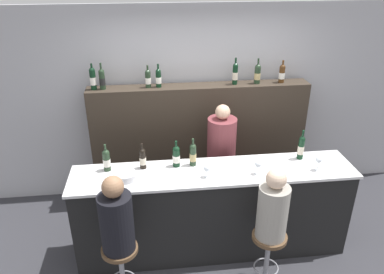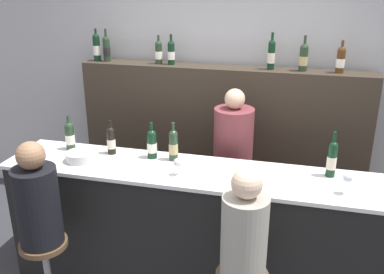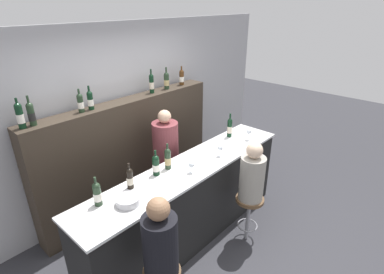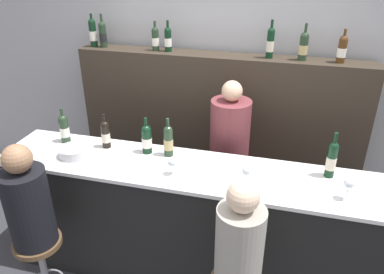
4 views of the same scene
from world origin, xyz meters
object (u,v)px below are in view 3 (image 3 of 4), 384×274
at_px(wine_bottle_backbar_5, 167,80).
at_px(bar_stool_right, 249,207).
at_px(guest_seated_left, 160,242).
at_px(wine_bottle_counter_4, 230,127).
at_px(wine_bottle_backbar_1, 31,114).
at_px(wine_glass_1, 220,149).
at_px(wine_bottle_counter_2, 156,165).
at_px(wine_glass_0, 191,165).
at_px(wine_bottle_backbar_0, 20,115).
at_px(wine_bottle_backbar_2, 80,103).
at_px(wine_bottle_backbar_3, 90,100).
at_px(metal_bowl, 128,201).
at_px(wine_bottle_counter_3, 168,158).
at_px(guest_seated_right, 252,175).
at_px(wine_bottle_backbar_4, 152,83).
at_px(wine_bottle_counter_1, 130,178).
at_px(wine_bottle_counter_0, 97,194).
at_px(bartender, 166,167).
at_px(wine_bottle_backbar_6, 182,77).
at_px(wine_glass_2, 249,132).

height_order(wine_bottle_backbar_5, bar_stool_right, wine_bottle_backbar_5).
bearing_deg(guest_seated_left, wine_bottle_counter_4, 19.90).
distance_m(wine_bottle_backbar_1, wine_glass_1, 2.14).
height_order(wine_bottle_counter_2, wine_glass_0, wine_bottle_counter_2).
xyz_separation_m(wine_bottle_backbar_0, wine_glass_0, (1.21, -1.25, -0.61)).
distance_m(wine_bottle_backbar_2, wine_bottle_backbar_3, 0.13).
xyz_separation_m(wine_bottle_backbar_3, metal_bowl, (-0.41, -1.19, -0.65)).
xyz_separation_m(wine_bottle_counter_3, guest_seated_right, (0.67, -0.72, -0.23)).
bearing_deg(wine_glass_0, wine_bottle_backbar_4, 66.55).
distance_m(wine_glass_1, bar_stool_right, 0.82).
bearing_deg(wine_bottle_backbar_0, wine_bottle_counter_1, -60.37).
height_order(wine_bottle_counter_0, guest_seated_left, guest_seated_left).
bearing_deg(bartender, wine_bottle_backbar_4, 64.29).
relative_size(wine_glass_1, guest_seated_right, 0.19).
distance_m(wine_bottle_backbar_4, metal_bowl, 1.94).
bearing_deg(wine_bottle_backbar_0, wine_bottle_backbar_6, -0.00).
bearing_deg(metal_bowl, wine_bottle_backbar_4, 40.92).
distance_m(wine_glass_1, guest_seated_right, 0.50).
distance_m(wine_bottle_counter_4, wine_bottle_backbar_0, 2.57).
bearing_deg(guest_seated_left, wine_bottle_backbar_4, 49.91).
distance_m(wine_bottle_counter_0, wine_bottle_counter_3, 0.91).
distance_m(wine_bottle_backbar_2, wine_glass_0, 1.49).
xyz_separation_m(wine_bottle_counter_3, bar_stool_right, (0.67, -0.72, -0.70)).
bearing_deg(wine_bottle_backbar_5, wine_glass_1, -103.55).
height_order(wine_bottle_backbar_6, guest_seated_left, wine_bottle_backbar_6).
bearing_deg(wine_bottle_counter_0, wine_bottle_backbar_6, 24.47).
xyz_separation_m(wine_bottle_backbar_1, metal_bowl, (0.27, -1.19, -0.66)).
height_order(wine_bottle_counter_3, wine_bottle_backbar_6, wine_bottle_backbar_6).
bearing_deg(wine_bottle_backbar_2, wine_bottle_backbar_1, 180.00).
bearing_deg(wine_bottle_counter_4, wine_bottle_backbar_5, 104.65).
height_order(wine_bottle_backbar_4, metal_bowl, wine_bottle_backbar_4).
xyz_separation_m(wine_bottle_counter_0, wine_bottle_counter_4, (2.12, 0.00, 0.02)).
bearing_deg(wine_bottle_backbar_5, bartender, -136.26).
bearing_deg(wine_bottle_backbar_5, wine_bottle_backbar_6, -0.00).
distance_m(wine_bottle_counter_0, wine_bottle_backbar_3, 1.29).
height_order(wine_bottle_backbar_1, wine_bottle_backbar_6, wine_bottle_backbar_1).
relative_size(bar_stool_right, guest_seated_right, 0.84).
xyz_separation_m(wine_bottle_backbar_5, bartender, (-0.54, -0.51, -1.04)).
distance_m(wine_bottle_backbar_3, wine_glass_2, 2.12).
xyz_separation_m(wine_bottle_counter_4, wine_bottle_backbar_1, (-2.20, 0.99, 0.56)).
bearing_deg(metal_bowl, wine_bottle_counter_0, 134.07).
bearing_deg(wine_bottle_backbar_5, guest_seated_right, -99.00).
bearing_deg(wine_bottle_backbar_2, wine_bottle_counter_4, -31.14).
distance_m(wine_bottle_counter_4, wine_bottle_backbar_1, 2.47).
bearing_deg(wine_bottle_backbar_1, guest_seated_right, -45.80).
bearing_deg(guest_seated_left, wine_bottle_counter_0, 99.90).
distance_m(wine_bottle_backbar_5, wine_glass_2, 1.43).
height_order(wine_bottle_backbar_2, bar_stool_right, wine_bottle_backbar_2).
relative_size(wine_bottle_backbar_3, wine_bottle_backbar_4, 0.86).
xyz_separation_m(wine_bottle_counter_1, wine_bottle_backbar_3, (0.23, 0.99, 0.57)).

